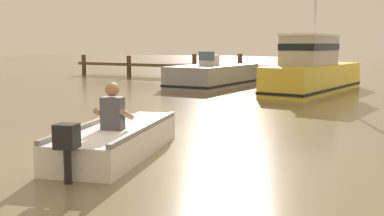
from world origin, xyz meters
The scene contains 5 objects.
ground_plane centered at (0.00, 0.00, 0.00)m, with size 120.00×120.00×0.00m, color #7A6B4C.
wooden_dock centered at (-8.48, 14.47, 0.68)m, with size 14.20×1.64×1.36m.
rowboat_with_person centered at (-0.44, -0.66, 0.25)m, with size 2.00×3.66×1.19m.
moored_boat_grey centered at (-5.13, 11.12, 0.44)m, with size 2.24×5.00×1.49m.
moored_boat_yellow centered at (-0.73, 10.80, 0.81)m, with size 2.02×6.48×4.94m.
Camera 1 is at (4.50, -6.49, 1.78)m, focal length 44.03 mm.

